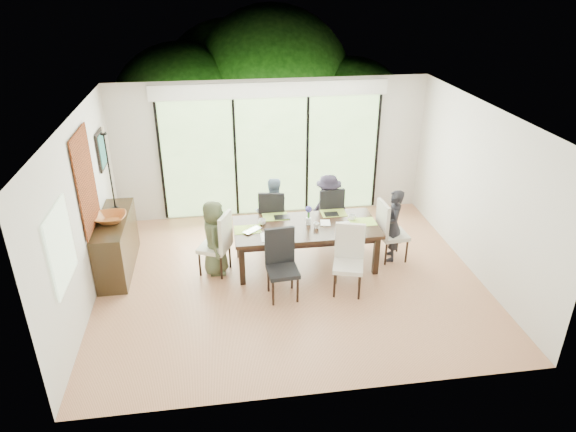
{
  "coord_description": "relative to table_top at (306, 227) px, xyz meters",
  "views": [
    {
      "loc": [
        -1.04,
        -6.92,
        4.52
      ],
      "look_at": [
        0.0,
        0.25,
        1.0
      ],
      "focal_mm": 32.0,
      "sensor_mm": 36.0,
      "label": 1
    }
  ],
  "objects": [
    {
      "name": "bowl",
      "position": [
        -3.08,
        0.23,
        0.27
      ],
      "size": [
        0.48,
        0.48,
        0.12
      ],
      "primitive_type": "imported",
      "color": "#995121",
      "rests_on": "sideboard"
    },
    {
      "name": "chair_left_end",
      "position": [
        -1.5,
        0.0,
        -0.17
      ],
      "size": [
        0.59,
        0.59,
        1.07
      ],
      "primitive_type": null,
      "rotation": [
        0.0,
        0.0,
        -1.99
      ],
      "color": "silver",
      "rests_on": "floor"
    },
    {
      "name": "candle",
      "position": [
        -3.08,
        0.68,
        1.57
      ],
      "size": [
        0.04,
        0.04,
        0.1
      ],
      "primitive_type": "cylinder",
      "color": "silver",
      "rests_on": "sideboard"
    },
    {
      "name": "wall_right",
      "position": [
        2.69,
        -0.39,
        0.65
      ],
      "size": [
        0.02,
        5.0,
        2.7
      ],
      "primitive_type": "cube",
      "color": "white",
      "rests_on": "floor"
    },
    {
      "name": "deck",
      "position": [
        -0.32,
        3.01,
        -0.75
      ],
      "size": [
        6.0,
        1.8,
        0.1
      ],
      "primitive_type": "cube",
      "color": "brown",
      "rests_on": "ground"
    },
    {
      "name": "person_left_end",
      "position": [
        -1.48,
        0.0,
        -0.07
      ],
      "size": [
        0.44,
        0.63,
        1.26
      ],
      "primitive_type": "imported",
      "rotation": [
        0.0,
        0.0,
        1.44
      ],
      "color": "#454F35",
      "rests_on": "floor"
    },
    {
      "name": "tablet_far_r",
      "position": [
        0.5,
        0.35,
        0.04
      ],
      "size": [
        0.23,
        0.17,
        0.01
      ],
      "primitive_type": "cube",
      "color": "black",
      "rests_on": "table_top"
    },
    {
      "name": "mullion_d",
      "position": [
        1.78,
        2.07,
        0.5
      ],
      "size": [
        0.05,
        0.04,
        2.3
      ],
      "primitive_type": "cube",
      "color": "black",
      "rests_on": "wall_back"
    },
    {
      "name": "cup_c",
      "position": [
        0.8,
        0.1,
        0.08
      ],
      "size": [
        0.14,
        0.14,
        0.09
      ],
      "primitive_type": "imported",
      "rotation": [
        0.0,
        0.0,
        3.3
      ],
      "color": "white",
      "rests_on": "table_top"
    },
    {
      "name": "mullion_a",
      "position": [
        -2.42,
        2.07,
        0.5
      ],
      "size": [
        0.05,
        0.04,
        2.3
      ],
      "primitive_type": "cube",
      "color": "black",
      "rests_on": "wall_back"
    },
    {
      "name": "platter_base",
      "position": [
        -0.55,
        -0.3,
        0.05
      ],
      "size": [
        0.25,
        0.25,
        0.02
      ],
      "primitive_type": "cube",
      "color": "white",
      "rests_on": "table_top"
    },
    {
      "name": "table_leg_bl",
      "position": [
        -1.08,
        0.43,
        -0.37
      ],
      "size": [
        0.09,
        0.09,
        0.67
      ],
      "primitive_type": "cube",
      "color": "black",
      "rests_on": "floor"
    },
    {
      "name": "ceiling",
      "position": [
        -0.32,
        -0.39,
        2.0
      ],
      "size": [
        6.0,
        5.0,
        0.01
      ],
      "primitive_type": "cube",
      "color": "white",
      "rests_on": "wall_back"
    },
    {
      "name": "blinds_header",
      "position": [
        -0.32,
        2.07,
        1.8
      ],
      "size": [
        4.4,
        0.06,
        0.28
      ],
      "primitive_type": "cube",
      "color": "white",
      "rests_on": "wall_back"
    },
    {
      "name": "tablet_far_l",
      "position": [
        -0.35,
        0.35,
        0.04
      ],
      "size": [
        0.25,
        0.18,
        0.01
      ],
      "primitive_type": "cube",
      "color": "black",
      "rests_on": "table_top"
    },
    {
      "name": "glass_doors",
      "position": [
        -0.32,
        2.08,
        0.5
      ],
      "size": [
        4.2,
        0.02,
        2.3
      ],
      "primitive_type": "cube",
      "color": "#598C3F",
      "rests_on": "wall_back"
    },
    {
      "name": "placemat_right",
      "position": [
        0.95,
        0.0,
        0.03
      ],
      "size": [
        0.43,
        0.31,
        0.01
      ],
      "primitive_type": "cube",
      "color": "#9BC747",
      "rests_on": "table_top"
    },
    {
      "name": "person_right_end",
      "position": [
        1.48,
        0.0,
        -0.07
      ],
      "size": [
        0.49,
        0.65,
        1.26
      ],
      "primitive_type": "imported",
      "rotation": [
        0.0,
        0.0,
        -1.78
      ],
      "color": "black",
      "rests_on": "floor"
    },
    {
      "name": "foliage_mid",
      "position": [
        0.08,
        5.41,
        1.1
      ],
      "size": [
        4.0,
        4.0,
        4.0
      ],
      "primitive_type": "sphere",
      "color": "#14380F",
      "rests_on": "ground"
    },
    {
      "name": "side_window",
      "position": [
        -3.29,
        -1.59,
        0.8
      ],
      "size": [
        0.02,
        0.9,
        1.0
      ],
      "primitive_type": "cube",
      "color": "#8CAD7F",
      "rests_on": "wall_left"
    },
    {
      "name": "foliage_far",
      "position": [
        -0.92,
        6.11,
        0.92
      ],
      "size": [
        3.6,
        3.6,
        3.6
      ],
      "primitive_type": "sphere",
      "color": "#14380F",
      "rests_on": "ground"
    },
    {
      "name": "hyacinth_blooms",
      "position": [
        0.05,
        0.05,
        0.3
      ],
      "size": [
        0.11,
        0.11,
        0.11
      ],
      "primitive_type": "sphere",
      "color": "#4945AD",
      "rests_on": "table_top"
    },
    {
      "name": "placemat_far_r",
      "position": [
        0.55,
        0.4,
        0.03
      ],
      "size": [
        0.43,
        0.31,
        0.01
      ],
      "primitive_type": "cube",
      "color": "olive",
      "rests_on": "table_top"
    },
    {
      "name": "foliage_right",
      "position": [
        1.88,
        4.61,
        0.56
      ],
      "size": [
        2.8,
        2.8,
        2.8
      ],
      "primitive_type": "sphere",
      "color": "#14380F",
      "rests_on": "ground"
    },
    {
      "name": "candlestick_base",
      "position": [
        -3.08,
        0.68,
        0.23
      ],
      "size": [
        0.1,
        0.1,
        0.04
      ],
      "primitive_type": "cylinder",
      "color": "black",
      "rests_on": "sideboard"
    },
    {
      "name": "cup_a",
      "position": [
        -0.7,
        0.15,
        0.08
      ],
      "size": [
        0.17,
        0.17,
        0.09
      ],
      "primitive_type": "imported",
      "rotation": [
        0.0,
        0.0,
        0.68
      ],
      "color": "white",
      "rests_on": "table_top"
    },
    {
      "name": "chair_near_right",
      "position": [
        0.5,
        -0.87,
        -0.17
      ],
      "size": [
        0.56,
        0.56,
        1.07
      ],
      "primitive_type": null,
      "rotation": [
        0.0,
        0.0,
        -0.29
      ],
      "color": "silver",
      "rests_on": "floor"
    },
    {
      "name": "person_far_right",
      "position": [
        0.55,
        0.83,
        -0.07
      ],
      "size": [
        0.64,
        0.47,
        1.26
      ],
      "primitive_type": "imported",
      "rotation": [
        0.0,
        0.0,
        3.32
      ],
      "color": "black",
      "rests_on": "floor"
    },
    {
      "name": "table_top",
      "position": [
        0.0,
        0.0,
        0.0
      ],
      "size": [
        2.34,
        1.07,
        0.06
      ],
      "primitive_type": "cube",
      "color": "black",
      "rests_on": "floor"
    },
    {
      "name": "cup_b",
      "position": [
        0.15,
        -0.1,
        0.07
      ],
      "size": [
        0.14,
        0.14,
        0.09
      ],
      "primitive_type": "imported",
      "rotation": [
        0.0,
        0.0,
        2.34
      ],
      "color": "white",
      "rests_on": "table_top"
    },
    {
      "name": "tapestry",
      "position": [
        -3.29,
        0.01,
        1.0
      ],
      "size": [
        0.02,
        1.0,
        1.5
      ],
      "primitive_type": "cube",
      "color": "#903614",
      "rests_on": "wall_left"
    },
    {
      "name": "table_leg_fr",
      "position": [
        1.08,
        -0.43,
        -0.37
      ],
      "size": [
        0.09,
        0.09,
        0.67
      ],
      "primitive_type": "cube",
      "color": "black",
      "rests_on": "floor"
    },
    {
      "name": "foliage_left",
      "position": [
        -2.12,
        4.81,
        0.74
      ],
      "size": [
        3.2,
        3.2,
        3.2
      ],
      "primitive_type": "sphere",
      "color": "#14380F",
      "rests_on": "ground"
    },
    {
      "name": "wall_left",
      "position": [
        -3.33,
        -0.39,
        0.65
      ],
      "size": [
        0.02,
        5.0,
        2.7
      ],
      "primitive_type": "cube",
      "color": "silver",
      "rests_on": "floor"
    },
    {
      "name": "mullion_c",
      "position": [
        0.38,
        2.07,
        0.5
      ],
      "size": [
        0.05,
        0.04,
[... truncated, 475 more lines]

